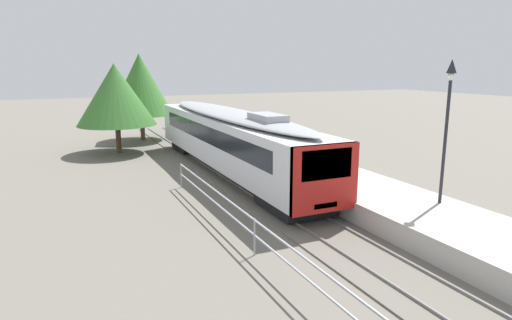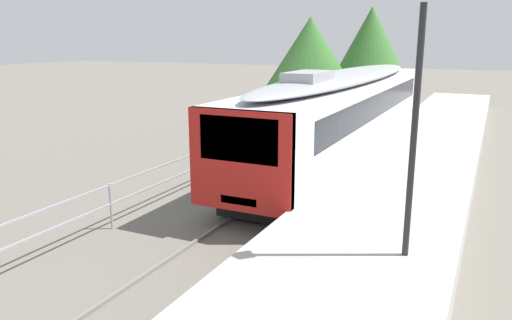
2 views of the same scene
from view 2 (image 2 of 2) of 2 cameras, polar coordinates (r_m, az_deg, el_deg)
name	(u,v)px [view 2 (image 2 of 2)]	position (r m, az deg, el deg)	size (l,w,h in m)	color
ground_plane	(145,219)	(14.41, -12.55, -6.55)	(160.00, 160.00, 0.00)	#6B665B
track_rails	(240,235)	(12.86, -1.82, -8.57)	(3.20, 60.00, 0.14)	#6B665B
commuter_train	(347,107)	(21.13, 10.32, 5.95)	(2.82, 19.68, 3.74)	silver
station_platform	(368,242)	(11.67, 12.66, -9.08)	(3.90, 60.00, 0.90)	#B7B5AD
platform_lamp_mid_platform	(420,55)	(9.25, 18.23, 11.30)	(0.34, 0.34, 5.35)	#232328
tree_behind_carpark	(310,53)	(31.17, 6.18, 12.10)	(5.44, 5.44, 6.22)	brown
tree_behind_station_far	(371,44)	(35.14, 12.98, 12.76)	(5.16, 5.16, 7.04)	brown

